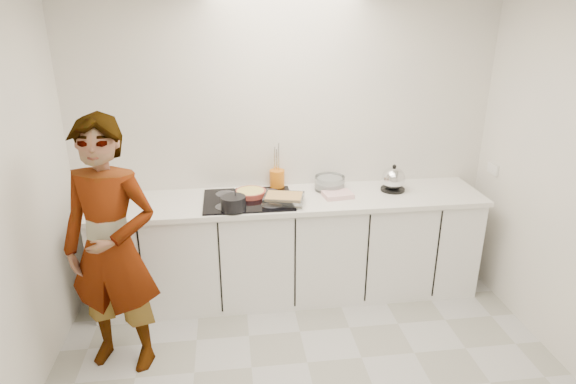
{
  "coord_description": "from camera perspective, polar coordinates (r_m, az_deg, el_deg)",
  "views": [
    {
      "loc": [
        -0.5,
        -2.39,
        2.37
      ],
      "look_at": [
        -0.05,
        1.05,
        1.05
      ],
      "focal_mm": 30.0,
      "sensor_mm": 36.0,
      "label": 1
    }
  ],
  "objects": [
    {
      "name": "mixing_bowl",
      "position": [
        4.16,
        4.96,
        1.0
      ],
      "size": [
        0.33,
        0.33,
        0.12
      ],
      "color": "silver",
      "rests_on": "countertop"
    },
    {
      "name": "tart_dish",
      "position": [
        4.0,
        -4.46,
        -0.08
      ],
      "size": [
        0.27,
        0.27,
        0.04
      ],
      "color": "#A53D31",
      "rests_on": "hob"
    },
    {
      "name": "cook",
      "position": [
        3.4,
        -20.17,
        -6.33
      ],
      "size": [
        0.74,
        0.59,
        1.79
      ],
      "primitive_type": "imported",
      "rotation": [
        0.0,
        0.0,
        -0.27
      ],
      "color": "white",
      "rests_on": "floor"
    },
    {
      "name": "hob",
      "position": [
        3.93,
        -4.74,
        -0.93
      ],
      "size": [
        0.72,
        0.54,
        0.01
      ],
      "primitive_type": "cube",
      "color": "black",
      "rests_on": "countertop"
    },
    {
      "name": "base_cabinets",
      "position": [
        4.18,
        0.28,
        -6.75
      ],
      "size": [
        3.2,
        0.58,
        0.87
      ],
      "primitive_type": "cube",
      "color": "white",
      "rests_on": "floor"
    },
    {
      "name": "kettle",
      "position": [
        4.2,
        12.38,
        1.44
      ],
      "size": [
        0.21,
        0.21,
        0.23
      ],
      "color": "black",
      "rests_on": "countertop"
    },
    {
      "name": "baking_dish",
      "position": [
        3.84,
        -0.48,
        -0.75
      ],
      "size": [
        0.36,
        0.3,
        0.06
      ],
      "color": "silver",
      "rests_on": "hob"
    },
    {
      "name": "wall_back",
      "position": [
        4.16,
        -0.29,
        5.94
      ],
      "size": [
        3.6,
        0.0,
        2.6
      ],
      "primitive_type": "cube",
      "color": "white",
      "rests_on": "ground"
    },
    {
      "name": "saucepan",
      "position": [
        3.72,
        -6.49,
        -1.31
      ],
      "size": [
        0.25,
        0.25,
        0.18
      ],
      "color": "black",
      "rests_on": "hob"
    },
    {
      "name": "tea_towel",
      "position": [
        4.01,
        5.91,
        -0.32
      ],
      "size": [
        0.26,
        0.2,
        0.04
      ],
      "primitive_type": "cube",
      "rotation": [
        0.0,
        0.0,
        0.14
      ],
      "color": "white",
      "rests_on": "countertop"
    },
    {
      "name": "utensil_crock",
      "position": [
        4.17,
        -1.3,
        1.54
      ],
      "size": [
        0.17,
        0.17,
        0.16
      ],
      "primitive_type": "cylinder",
      "rotation": [
        0.0,
        0.0,
        0.34
      ],
      "color": "orange",
      "rests_on": "countertop"
    },
    {
      "name": "countertop",
      "position": [
        3.99,
        0.29,
        -0.95
      ],
      "size": [
        3.24,
        0.64,
        0.04
      ],
      "primitive_type": "cube",
      "color": "white",
      "rests_on": "base_cabinets"
    }
  ]
}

